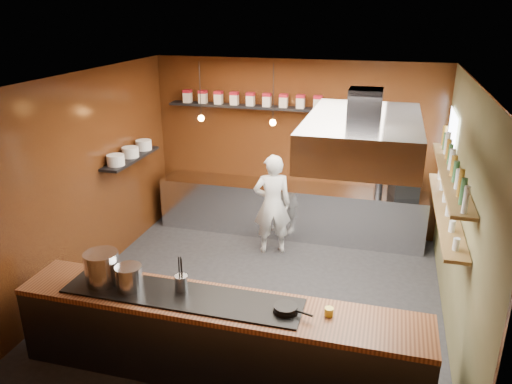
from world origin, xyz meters
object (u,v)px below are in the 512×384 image
(chef, at_px, (272,204))
(espresso_machine, at_px, (404,183))
(extractor_hood, at_px, (363,135))
(stockpot_small, at_px, (129,278))
(stockpot_large, at_px, (102,268))

(chef, bearing_deg, espresso_machine, -177.03)
(extractor_hood, bearing_deg, chef, 128.11)
(espresso_machine, relative_size, chef, 0.25)
(stockpot_small, bearing_deg, espresso_machine, 53.33)
(extractor_hood, relative_size, espresso_machine, 4.85)
(stockpot_large, xyz_separation_m, chef, (1.20, 3.01, -0.29))
(chef, bearing_deg, extractor_hood, 109.09)
(chef, bearing_deg, stockpot_small, 55.27)
(stockpot_small, bearing_deg, extractor_hood, 28.31)
(stockpot_small, distance_m, chef, 3.18)
(stockpot_large, height_order, espresso_machine, espresso_machine)
(stockpot_small, bearing_deg, stockpot_large, 173.65)
(stockpot_large, bearing_deg, extractor_hood, 24.39)
(stockpot_large, xyz_separation_m, espresso_machine, (3.22, 3.82, -0.02))
(stockpot_large, bearing_deg, chef, 68.22)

